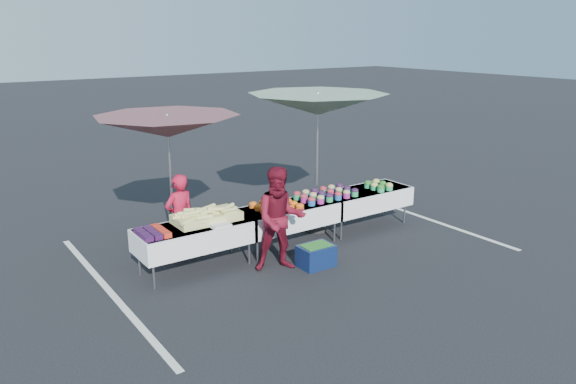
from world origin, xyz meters
TOP-DOWN VIEW (x-y plane):
  - ground at (0.00, 0.00)m, footprint 80.00×80.00m
  - stripe_left at (-3.20, 0.00)m, footprint 0.10×5.00m
  - stripe_right at (3.20, 0.00)m, footprint 0.10×5.00m
  - table_left at (-1.80, 0.00)m, footprint 1.86×0.81m
  - table_center at (0.00, 0.00)m, footprint 1.86×0.81m
  - table_right at (1.80, 0.00)m, footprint 1.86×0.81m
  - berry_punnets at (-2.51, -0.06)m, footprint 0.40×0.54m
  - corn_pile at (-1.55, 0.05)m, footprint 1.16×0.57m
  - plastic_bags at (-1.50, -0.30)m, footprint 0.30×0.25m
  - carrot_bowls at (-0.25, -0.01)m, footprint 0.75×0.69m
  - potato_cups at (0.85, 0.00)m, footprint 1.14×0.58m
  - bean_baskets at (2.06, -0.10)m, footprint 0.36×0.50m
  - vendor at (-1.79, 0.55)m, footprint 0.58×0.43m
  - customer at (-0.67, -0.75)m, footprint 1.00×0.90m
  - umbrella_left at (-1.81, 0.80)m, footprint 2.82×2.82m
  - umbrella_right at (0.94, 0.40)m, footprint 2.73×2.73m
  - storage_bin at (-0.14, -1.00)m, footprint 0.57×0.41m

SIDE VIEW (x-z plane):
  - ground at x=0.00m, z-range 0.00..0.00m
  - stripe_left at x=-3.20m, z-range 0.00..0.00m
  - stripe_right at x=3.20m, z-range 0.00..0.00m
  - storage_bin at x=-0.14m, z-range 0.01..0.37m
  - table_left at x=-1.80m, z-range 0.21..0.96m
  - table_center at x=0.00m, z-range 0.21..0.96m
  - table_right at x=1.80m, z-range 0.21..0.96m
  - vendor at x=-1.79m, z-range 0.00..1.46m
  - plastic_bags at x=-1.50m, z-range 0.75..0.80m
  - berry_punnets at x=-2.51m, z-range 0.75..0.83m
  - carrot_bowls at x=-0.25m, z-range 0.75..0.85m
  - bean_baskets at x=2.06m, z-range 0.75..0.90m
  - potato_cups at x=0.85m, z-range 0.75..0.91m
  - customer at x=-0.67m, z-range 0.00..1.68m
  - corn_pile at x=-1.55m, z-range 0.71..0.97m
  - umbrella_left at x=-1.81m, z-range 0.98..3.40m
  - umbrella_right at x=0.94m, z-range 1.07..3.71m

